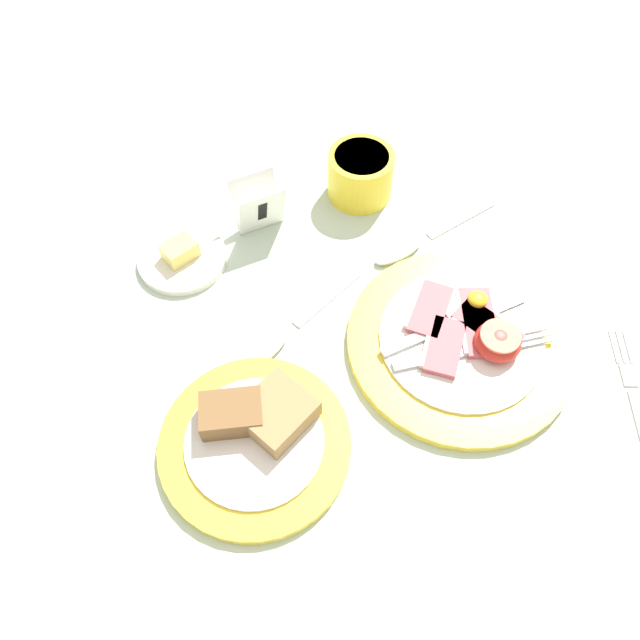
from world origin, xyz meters
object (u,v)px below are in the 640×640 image
Objects in this scene: bread_plate at (256,436)px; number_card at (259,206)px; teaspoon_by_saucer at (281,336)px; sugar_cup at (360,174)px; fork_on_cloth at (637,405)px; teaspoon_near_cup at (415,242)px; butter_dish at (182,257)px; breakfast_plate at (463,339)px.

bread_plate is 0.30m from number_card.
teaspoon_by_saucer is at bearing -103.99° from number_card.
number_card is at bearing 175.58° from sugar_cup.
teaspoon_by_saucer is 0.40m from fork_on_cloth.
teaspoon_by_saucer is at bearing 79.41° from fork_on_cloth.
teaspoon_by_saucer is 0.98× the size of teaspoon_near_cup.
fork_on_cloth is (0.29, -0.26, -0.00)m from teaspoon_by_saucer.
teaspoon_by_saucer is 0.22m from teaspoon_near_cup.
bread_plate is 1.81× the size of butter_dish.
sugar_cup is 0.44× the size of teaspoon_near_cup.
number_card reaches higher than sugar_cup.
number_card is (-0.14, 0.01, 0.00)m from sugar_cup.
number_card reaches higher than bread_plate.
sugar_cup is 1.16× the size of number_card.
teaspoon_near_cup is (0.27, -0.12, -0.00)m from butter_dish.
breakfast_plate reaches higher than teaspoon_by_saucer.
bread_plate is at bearing -137.60° from sugar_cup.
breakfast_plate is at bearing 71.82° from teaspoon_near_cup.
teaspoon_near_cup is at bearing -82.69° from sugar_cup.
bread_plate is 0.41m from fork_on_cloth.
bread_plate is 1.05× the size of teaspoon_by_saucer.
number_card is 0.20m from teaspoon_near_cup.
number_card is (0.13, 0.26, 0.02)m from bread_plate.
sugar_cup is at bearing -1.46° from butter_dish.
number_card is at bearing 114.03° from breakfast_plate.
butter_dish is 0.66× the size of fork_on_cloth.
breakfast_plate is 0.26m from sugar_cup.
sugar_cup is 0.43m from fork_on_cloth.
butter_dish is (0.02, 0.26, -0.01)m from bread_plate.
breakfast_plate is 0.15m from teaspoon_near_cup.
bread_plate is 2.70× the size of number_card.
teaspoon_by_saucer is (-0.18, 0.11, -0.01)m from breakfast_plate.
butter_dish is 0.29m from teaspoon_near_cup.
breakfast_plate is 0.20m from fork_on_cloth.
bread_plate reaches higher than teaspoon_by_saucer.
breakfast_plate is at bearing -94.59° from sugar_cup.
fork_on_cloth is (0.35, -0.42, -0.01)m from butter_dish.
sugar_cup is 0.25m from teaspoon_by_saucer.
bread_plate is 0.32m from teaspoon_near_cup.
teaspoon_by_saucer is at bearing 6.19° from teaspoon_near_cup.
bread_plate is at bearing -112.59° from number_card.
breakfast_plate is at bearing 131.75° from teaspoon_by_saucer.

